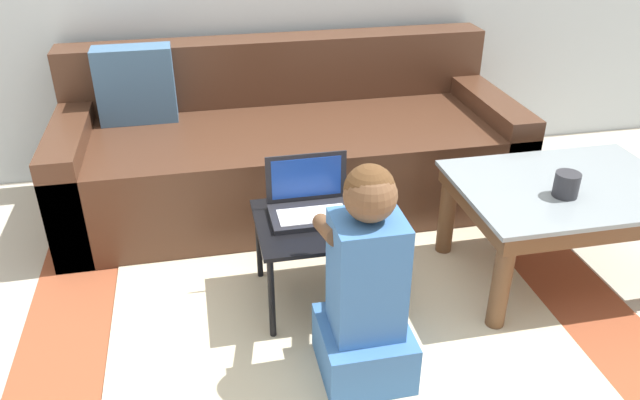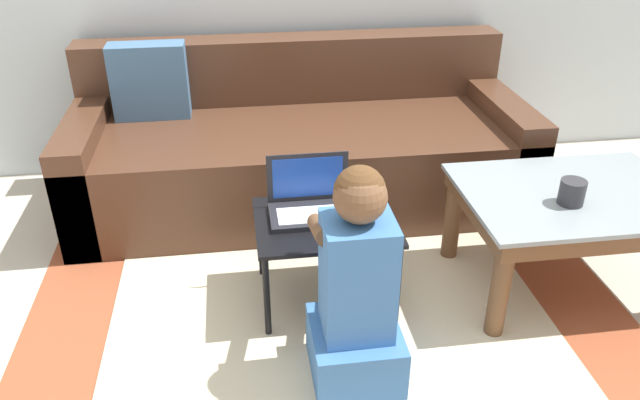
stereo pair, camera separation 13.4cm
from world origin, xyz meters
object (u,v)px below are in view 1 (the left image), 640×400
Objects in this scene: couch at (287,148)px; person_seated at (366,291)px; computer_mouse at (374,216)px; cup_on_table at (567,185)px; laptop at (310,206)px; coffee_table at (564,200)px; laptop_desk at (326,229)px.

person_seated is at bearing -87.92° from couch.
cup_on_table is (0.72, -0.08, 0.09)m from computer_mouse.
laptop is (-0.04, -0.82, 0.13)m from couch.
coffee_table is at bearing 22.39° from person_seated.
couch is at bearing 136.65° from coffee_table.
person_seated is (-0.92, -0.38, -0.02)m from coffee_table.
person_seated is at bearing -79.64° from laptop.
couch is at bearing 87.22° from laptop.
computer_mouse reaches higher than laptop_desk.
computer_mouse is at bearing -78.62° from couch.
coffee_table reaches higher than laptop_desk.
laptop_desk is 4.64× the size of computer_mouse.
couch is 4.12× the size of laptop_desk.
laptop_desk is 0.11m from laptop.
coffee_table is 0.78m from computer_mouse.
person_seated is (0.05, -1.29, 0.07)m from couch.
couch reaches higher than person_seated.
cup_on_table is (-0.06, -0.08, 0.12)m from coffee_table.
cup_on_table reaches higher than laptop_desk.
person_seated reaches higher than laptop_desk.
laptop_desk is 0.68× the size of person_seated.
couch is 23.12× the size of cup_on_table.
coffee_table reaches higher than computer_mouse.
laptop reaches higher than computer_mouse.
computer_mouse is 0.15× the size of person_seated.
computer_mouse is 0.41m from person_seated.
couch is at bearing 90.67° from laptop_desk.
couch is at bearing 92.08° from person_seated.
laptop is at bearing 174.60° from coffee_table.
laptop_desk is 1.69× the size of laptop.
cup_on_table is at bearing 19.17° from person_seated.
cup_on_table is (0.89, -0.12, 0.16)m from laptop_desk.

